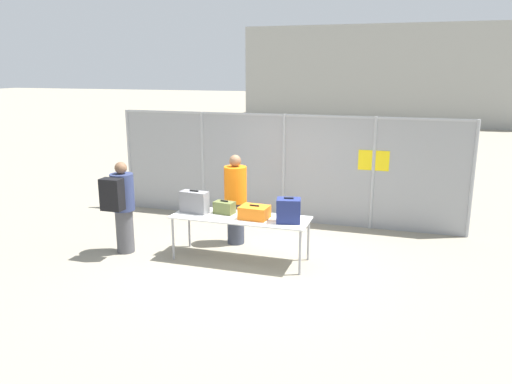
{
  "coord_description": "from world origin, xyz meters",
  "views": [
    {
      "loc": [
        2.51,
        -7.61,
        3.17
      ],
      "look_at": [
        -0.04,
        0.51,
        1.05
      ],
      "focal_mm": 35.0,
      "sensor_mm": 36.0,
      "label": 1
    }
  ],
  "objects_px": {
    "suitcase_orange": "(254,212)",
    "suitcase_navy": "(289,211)",
    "suitcase_grey": "(194,202)",
    "utility_trailer": "(320,185)",
    "security_worker_near": "(236,198)",
    "inspection_table": "(240,220)",
    "suitcase_olive": "(224,208)",
    "traveler_hooded": "(121,204)"
  },
  "relations": [
    {
      "from": "suitcase_orange",
      "to": "traveler_hooded",
      "type": "xyz_separation_m",
      "value": [
        -2.32,
        -0.29,
        0.03
      ]
    },
    {
      "from": "inspection_table",
      "to": "suitcase_olive",
      "type": "height_order",
      "value": "suitcase_olive"
    },
    {
      "from": "suitcase_grey",
      "to": "suitcase_orange",
      "type": "xyz_separation_m",
      "value": [
        1.08,
        -0.02,
        -0.08
      ]
    },
    {
      "from": "suitcase_olive",
      "to": "traveler_hooded",
      "type": "xyz_separation_m",
      "value": [
        -1.74,
        -0.42,
        0.03
      ]
    },
    {
      "from": "suitcase_grey",
      "to": "traveler_hooded",
      "type": "bearing_deg",
      "value": -165.86
    },
    {
      "from": "traveler_hooded",
      "to": "utility_trailer",
      "type": "height_order",
      "value": "traveler_hooded"
    },
    {
      "from": "security_worker_near",
      "to": "utility_trailer",
      "type": "bearing_deg",
      "value": -106.91
    },
    {
      "from": "inspection_table",
      "to": "security_worker_near",
      "type": "relative_size",
      "value": 1.39
    },
    {
      "from": "suitcase_navy",
      "to": "utility_trailer",
      "type": "xyz_separation_m",
      "value": [
        -0.24,
        4.22,
        -0.53
      ]
    },
    {
      "from": "suitcase_grey",
      "to": "traveler_hooded",
      "type": "xyz_separation_m",
      "value": [
        -1.24,
        -0.31,
        -0.06
      ]
    },
    {
      "from": "suitcase_olive",
      "to": "security_worker_near",
      "type": "relative_size",
      "value": 0.22
    },
    {
      "from": "inspection_table",
      "to": "utility_trailer",
      "type": "relative_size",
      "value": 0.66
    },
    {
      "from": "suitcase_olive",
      "to": "suitcase_orange",
      "type": "xyz_separation_m",
      "value": [
        0.58,
        -0.12,
        0.0
      ]
    },
    {
      "from": "suitcase_olive",
      "to": "security_worker_near",
      "type": "height_order",
      "value": "security_worker_near"
    },
    {
      "from": "suitcase_grey",
      "to": "suitcase_navy",
      "type": "relative_size",
      "value": 1.16
    },
    {
      "from": "suitcase_grey",
      "to": "utility_trailer",
      "type": "distance_m",
      "value": 4.44
    },
    {
      "from": "suitcase_orange",
      "to": "security_worker_near",
      "type": "distance_m",
      "value": 0.99
    },
    {
      "from": "suitcase_orange",
      "to": "suitcase_navy",
      "type": "height_order",
      "value": "suitcase_navy"
    },
    {
      "from": "suitcase_navy",
      "to": "suitcase_grey",
      "type": "bearing_deg",
      "value": 178.24
    },
    {
      "from": "security_worker_near",
      "to": "suitcase_grey",
      "type": "bearing_deg",
      "value": 56.76
    },
    {
      "from": "suitcase_grey",
      "to": "utility_trailer",
      "type": "bearing_deg",
      "value": 71.09
    },
    {
      "from": "suitcase_orange",
      "to": "traveler_hooded",
      "type": "bearing_deg",
      "value": -172.82
    },
    {
      "from": "suitcase_navy",
      "to": "suitcase_orange",
      "type": "bearing_deg",
      "value": 176.87
    },
    {
      "from": "suitcase_navy",
      "to": "traveler_hooded",
      "type": "height_order",
      "value": "traveler_hooded"
    },
    {
      "from": "suitcase_grey",
      "to": "suitcase_navy",
      "type": "distance_m",
      "value": 1.67
    },
    {
      "from": "suitcase_navy",
      "to": "traveler_hooded",
      "type": "xyz_separation_m",
      "value": [
        -2.9,
        -0.26,
        -0.06
      ]
    },
    {
      "from": "suitcase_navy",
      "to": "traveler_hooded",
      "type": "relative_size",
      "value": 0.27
    },
    {
      "from": "suitcase_navy",
      "to": "security_worker_near",
      "type": "xyz_separation_m",
      "value": [
        -1.19,
        0.81,
        -0.1
      ]
    },
    {
      "from": "suitcase_orange",
      "to": "suitcase_navy",
      "type": "relative_size",
      "value": 1.13
    },
    {
      "from": "traveler_hooded",
      "to": "suitcase_olive",
      "type": "bearing_deg",
      "value": 2.9
    },
    {
      "from": "inspection_table",
      "to": "utility_trailer",
      "type": "xyz_separation_m",
      "value": [
        0.6,
        4.17,
        -0.29
      ]
    },
    {
      "from": "inspection_table",
      "to": "suitcase_olive",
      "type": "relative_size",
      "value": 6.24
    },
    {
      "from": "inspection_table",
      "to": "suitcase_orange",
      "type": "distance_m",
      "value": 0.3
    },
    {
      "from": "inspection_table",
      "to": "suitcase_orange",
      "type": "height_order",
      "value": "suitcase_orange"
    },
    {
      "from": "suitcase_grey",
      "to": "suitcase_olive",
      "type": "relative_size",
      "value": 1.35
    },
    {
      "from": "suitcase_olive",
      "to": "suitcase_navy",
      "type": "xyz_separation_m",
      "value": [
        1.16,
        -0.15,
        0.09
      ]
    },
    {
      "from": "suitcase_navy",
      "to": "suitcase_olive",
      "type": "bearing_deg",
      "value": 172.39
    },
    {
      "from": "traveler_hooded",
      "to": "utility_trailer",
      "type": "bearing_deg",
      "value": 48.76
    },
    {
      "from": "traveler_hooded",
      "to": "suitcase_grey",
      "type": "bearing_deg",
      "value": 3.65
    },
    {
      "from": "suitcase_orange",
      "to": "security_worker_near",
      "type": "relative_size",
      "value": 0.29
    },
    {
      "from": "suitcase_navy",
      "to": "traveler_hooded",
      "type": "bearing_deg",
      "value": -174.87
    },
    {
      "from": "inspection_table",
      "to": "utility_trailer",
      "type": "distance_m",
      "value": 4.23
    }
  ]
}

